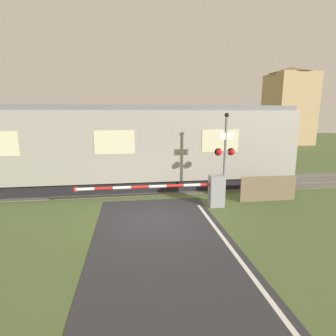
{
  "coord_description": "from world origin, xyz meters",
  "views": [
    {
      "loc": [
        -0.86,
        -9.02,
        3.71
      ],
      "look_at": [
        0.63,
        1.46,
        1.54
      ],
      "focal_mm": 28.0,
      "sensor_mm": 36.0,
      "label": 1
    }
  ],
  "objects": [
    {
      "name": "crossing_barrier",
      "position": [
        2.09,
        0.86,
        0.7
      ],
      "size": [
        5.91,
        0.44,
        1.29
      ],
      "color": "gray",
      "rests_on": "ground_plane"
    },
    {
      "name": "signal_post",
      "position": [
        2.9,
        1.01,
        2.14
      ],
      "size": [
        0.84,
        0.26,
        3.77
      ],
      "color": "gray",
      "rests_on": "ground_plane"
    },
    {
      "name": "ground_plane",
      "position": [
        0.0,
        0.0,
        0.0
      ],
      "size": [
        80.0,
        80.0,
        0.0
      ],
      "primitive_type": "plane",
      "color": "#4C6033"
    },
    {
      "name": "roadside_fence",
      "position": [
        4.98,
        1.2,
        0.55
      ],
      "size": [
        2.52,
        0.06,
        1.1
      ],
      "color": "#726047",
      "rests_on": "ground_plane"
    },
    {
      "name": "train",
      "position": [
        -1.58,
        4.23,
        2.11
      ],
      "size": [
        17.75,
        2.84,
        4.13
      ],
      "color": "black",
      "rests_on": "ground_plane"
    },
    {
      "name": "distant_building",
      "position": [
        19.01,
        22.46,
        4.81
      ],
      "size": [
        5.43,
        5.43,
        9.46
      ],
      "color": "tan",
      "rests_on": "ground_plane"
    },
    {
      "name": "track_bed",
      "position": [
        0.0,
        4.23,
        0.02
      ],
      "size": [
        36.0,
        3.2,
        0.13
      ],
      "color": "#666056",
      "rests_on": "ground_plane"
    }
  ]
}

